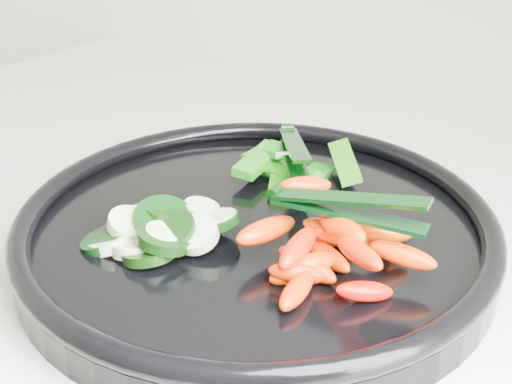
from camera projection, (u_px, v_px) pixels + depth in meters
The scene contains 6 objects.
veggie_tray at pixel (256, 231), 0.56m from camera, with size 0.43×0.43×0.04m.
cucumber_pile at pixel (162, 227), 0.54m from camera, with size 0.11×0.12×0.04m.
carrot_pile at pixel (335, 244), 0.50m from camera, with size 0.14×0.15×0.06m.
pepper_pile at pixel (289, 166), 0.64m from camera, with size 0.12×0.11×0.04m.
tong_carrot at pixel (343, 205), 0.48m from camera, with size 0.11×0.04×0.02m.
tong_pepper at pixel (294, 149), 0.63m from camera, with size 0.09×0.10×0.02m.
Camera 1 is at (-0.14, 1.23, 1.23)m, focal length 50.00 mm.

